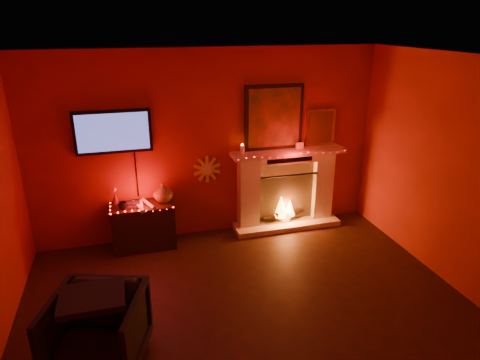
% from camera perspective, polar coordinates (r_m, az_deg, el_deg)
% --- Properties ---
extents(room, '(5.00, 5.00, 5.00)m').
position_cam_1_polar(room, '(3.87, 3.59, -5.30)').
color(room, black).
rests_on(room, ground).
extents(floor, '(5.00, 5.00, 0.00)m').
position_cam_1_polar(floor, '(4.62, 3.20, -20.53)').
color(floor, black).
rests_on(floor, ground).
extents(fireplace, '(1.72, 0.40, 2.18)m').
position_cam_1_polar(fireplace, '(6.54, 6.10, -0.18)').
color(fireplace, silver).
rests_on(fireplace, floor).
extents(tv, '(1.00, 0.07, 1.24)m').
position_cam_1_polar(tv, '(5.90, -16.57, 6.15)').
color(tv, black).
rests_on(tv, room).
extents(sunburst_clock, '(0.40, 0.03, 0.40)m').
position_cam_1_polar(sunburst_clock, '(6.21, -4.40, 1.43)').
color(sunburst_clock, gold).
rests_on(sunburst_clock, room).
extents(console_table, '(0.86, 0.51, 0.93)m').
position_cam_1_polar(console_table, '(6.15, -12.59, -5.58)').
color(console_table, black).
rests_on(console_table, floor).
extents(armchair, '(1.02, 1.03, 0.75)m').
position_cam_1_polar(armchair, '(4.32, -18.47, -18.66)').
color(armchair, black).
rests_on(armchair, floor).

